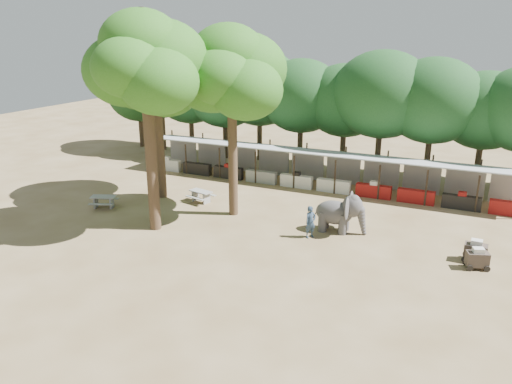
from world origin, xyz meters
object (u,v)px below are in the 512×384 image
at_px(yard_tree_center, 145,64).
at_px(yard_tree_back, 231,73).
at_px(picnic_table_far, 201,195).
at_px(elephant, 340,213).
at_px(yard_tree_left, 155,75).
at_px(handler, 310,222).
at_px(cart_back, 476,251).
at_px(picnic_table_near, 104,200).
at_px(cart_front, 477,258).

xyz_separation_m(yard_tree_center, yard_tree_back, (3.00, 4.00, -0.67)).
bearing_deg(yard_tree_back, yard_tree_center, -126.86).
bearing_deg(yard_tree_center, picnic_table_far, 88.73).
bearing_deg(yard_tree_back, elephant, -1.62).
bearing_deg(picnic_table_far, yard_tree_left, -167.47).
bearing_deg(handler, cart_back, -51.08).
bearing_deg(picnic_table_near, yard_tree_back, -3.81).
relative_size(yard_tree_left, yard_tree_center, 0.92).
bearing_deg(yard_tree_left, picnic_table_near, -118.36).
distance_m(yard_tree_center, picnic_table_far, 10.01).
bearing_deg(cart_front, picnic_table_far, 151.39).
height_order(picnic_table_near, cart_back, cart_back).
xyz_separation_m(yard_tree_center, elephant, (9.91, 3.81, -8.07)).
relative_size(yard_tree_center, picnic_table_far, 6.60).
bearing_deg(yard_tree_center, elephant, 21.01).
distance_m(handler, picnic_table_near, 13.68).
distance_m(yard_tree_left, picnic_table_near, 8.75).
distance_m(yard_tree_center, yard_tree_back, 5.04).
relative_size(yard_tree_back, picnic_table_near, 5.74).
xyz_separation_m(yard_tree_left, picnic_table_near, (-1.98, -3.67, -7.69)).
relative_size(yard_tree_left, picnic_table_far, 6.04).
relative_size(picnic_table_far, cart_back, 1.54).
bearing_deg(yard_tree_back, yard_tree_left, 170.54).
relative_size(yard_tree_back, cart_back, 9.56).
bearing_deg(cart_back, picnic_table_far, 174.60).
xyz_separation_m(yard_tree_left, handler, (11.67, -2.72, -7.30)).
relative_size(picnic_table_far, cart_front, 1.44).
xyz_separation_m(picnic_table_near, picnic_table_far, (5.09, 3.62, -0.01)).
bearing_deg(picnic_table_far, cart_back, 6.21).
height_order(yard_tree_center, yard_tree_back, yard_tree_center).
xyz_separation_m(picnic_table_near, cart_back, (22.01, 1.49, 0.05)).
bearing_deg(yard_tree_left, yard_tree_center, -59.04).
xyz_separation_m(yard_tree_back, cart_back, (14.04, -1.17, -7.98)).
distance_m(yard_tree_back, picnic_table_near, 11.63).
distance_m(picnic_table_near, cart_back, 22.07).
xyz_separation_m(picnic_table_far, cart_back, (16.93, -2.13, 0.06)).
relative_size(elephant, picnic_table_near, 1.51).
height_order(picnic_table_far, cart_back, cart_back).
bearing_deg(yard_tree_center, cart_front, 6.64).
bearing_deg(yard_tree_center, yard_tree_back, 53.14).
relative_size(picnic_table_near, picnic_table_far, 1.08).
bearing_deg(handler, yard_tree_left, 112.01).
relative_size(yard_tree_back, cart_front, 8.96).
relative_size(handler, cart_front, 1.43).
bearing_deg(elephant, picnic_table_far, 169.46).
relative_size(handler, cart_back, 1.52).
bearing_deg(picnic_table_near, yard_tree_left, 39.36).
bearing_deg(yard_tree_back, picnic_table_near, -161.52).
relative_size(yard_tree_back, picnic_table_far, 6.22).
bearing_deg(handler, yard_tree_back, 108.23).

